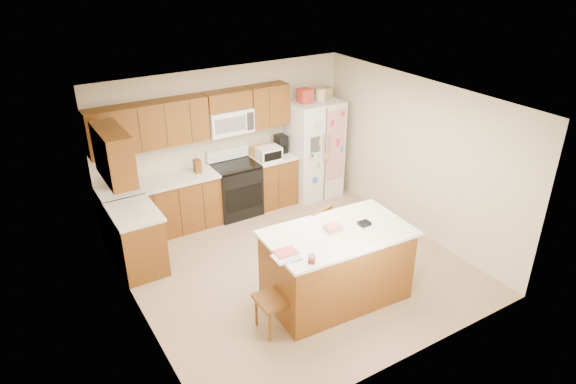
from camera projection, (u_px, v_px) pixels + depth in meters
ground at (295, 265)px, 7.58m from camera, size 4.50×4.50×0.00m
room_shell at (295, 177)px, 6.95m from camera, size 4.60×4.60×2.52m
cabinetry at (182, 180)px, 8.09m from camera, size 3.36×1.56×2.15m
stove at (235, 188)px, 8.86m from camera, size 0.76×0.65×1.13m
refrigerator at (313, 148)px, 9.35m from camera, size 0.90×0.79×2.04m
island at (336, 265)px, 6.69m from camera, size 1.97×1.17×1.11m
windsor_chair_left at (275, 298)px, 6.16m from camera, size 0.40×0.42×0.97m
windsor_chair_back at (313, 240)px, 7.30m from camera, size 0.54×0.53×1.03m
windsor_chair_right at (386, 247)px, 7.20m from camera, size 0.44×0.46×0.94m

